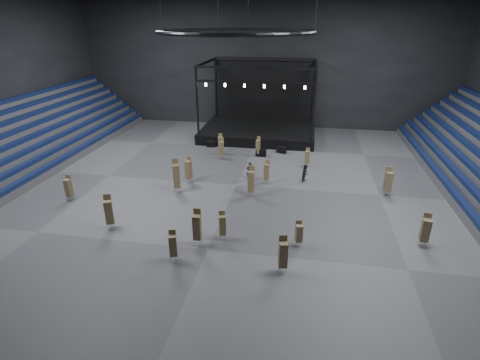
% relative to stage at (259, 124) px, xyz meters
% --- Properties ---
extents(floor, '(50.00, 50.00, 0.00)m').
position_rel_stage_xyz_m(floor, '(-0.00, -16.24, -1.45)').
color(floor, '#464749').
rests_on(floor, ground).
extents(wall_back, '(50.00, 0.20, 18.00)m').
position_rel_stage_xyz_m(wall_back, '(-0.00, 4.76, 7.55)').
color(wall_back, black).
rests_on(wall_back, ground).
extents(wall_front, '(50.00, 0.20, 18.00)m').
position_rel_stage_xyz_m(wall_front, '(-0.00, -37.24, 7.55)').
color(wall_front, black).
rests_on(wall_front, ground).
extents(bleachers_left, '(7.20, 40.00, 6.40)m').
position_rel_stage_xyz_m(bleachers_left, '(-22.94, -16.24, 0.28)').
color(bleachers_left, '#454547').
rests_on(bleachers_left, floor).
extents(stage, '(14.00, 10.00, 9.20)m').
position_rel_stage_xyz_m(stage, '(0.00, 0.00, 0.00)').
color(stage, black).
rests_on(stage, floor).
extents(truss_ring, '(12.30, 12.30, 5.15)m').
position_rel_stage_xyz_m(truss_ring, '(-0.00, -16.24, 11.55)').
color(truss_ring, black).
rests_on(truss_ring, ceiling).
extents(flight_case_left, '(1.08, 0.61, 0.70)m').
position_rel_stage_xyz_m(flight_case_left, '(-4.96, -5.96, -1.10)').
color(flight_case_left, black).
rests_on(flight_case_left, floor).
extents(flight_case_mid, '(1.14, 0.62, 0.74)m').
position_rel_stage_xyz_m(flight_case_mid, '(1.24, -8.17, -1.08)').
color(flight_case_mid, black).
rests_on(flight_case_mid, floor).
extents(flight_case_right, '(1.18, 0.86, 0.71)m').
position_rel_stage_xyz_m(flight_case_right, '(3.39, -6.67, -1.10)').
color(flight_case_right, black).
rests_on(flight_case_right, floor).
extents(chair_stack_0, '(0.47, 0.47, 1.95)m').
position_rel_stage_xyz_m(chair_stack_0, '(6.23, -10.43, -0.41)').
color(chair_stack_0, silver).
rests_on(chair_stack_0, floor).
extents(chair_stack_1, '(0.54, 0.54, 2.32)m').
position_rel_stage_xyz_m(chair_stack_1, '(-2.80, -9.75, -0.25)').
color(chair_stack_1, silver).
rests_on(chair_stack_1, floor).
extents(chair_stack_2, '(0.48, 0.48, 2.33)m').
position_rel_stage_xyz_m(chair_stack_2, '(-3.31, -8.22, -0.25)').
color(chair_stack_2, silver).
rests_on(chair_stack_2, floor).
extents(chair_stack_3, '(0.57, 0.57, 2.40)m').
position_rel_stage_xyz_m(chair_stack_3, '(14.00, -23.84, -0.18)').
color(chair_stack_3, silver).
rests_on(chair_stack_3, floor).
extents(chair_stack_4, '(0.57, 0.57, 2.11)m').
position_rel_stage_xyz_m(chair_stack_4, '(-1.78, -28.22, -0.33)').
color(chair_stack_4, silver).
rests_on(chair_stack_4, floor).
extents(chair_stack_5, '(0.63, 0.63, 2.52)m').
position_rel_stage_xyz_m(chair_stack_5, '(-4.42, -16.42, -0.15)').
color(chair_stack_5, silver).
rests_on(chair_stack_5, floor).
extents(chair_stack_6, '(0.51, 0.51, 2.27)m').
position_rel_stage_xyz_m(chair_stack_6, '(-13.05, -21.71, -0.27)').
color(chair_stack_6, silver).
rests_on(chair_stack_6, floor).
extents(chair_stack_7, '(0.51, 0.51, 2.20)m').
position_rel_stage_xyz_m(chair_stack_7, '(0.91, -8.23, -0.32)').
color(chair_stack_7, silver).
rests_on(chair_stack_7, floor).
extents(chair_stack_8, '(0.65, 0.65, 2.55)m').
position_rel_stage_xyz_m(chair_stack_8, '(13.03, -16.11, -0.11)').
color(chair_stack_8, silver).
rests_on(chair_stack_8, floor).
extents(chair_stack_9, '(0.50, 0.50, 2.24)m').
position_rel_stage_xyz_m(chair_stack_9, '(2.62, -15.38, -0.30)').
color(chair_stack_9, silver).
rests_on(chair_stack_9, floor).
extents(chair_stack_10, '(0.54, 0.54, 2.61)m').
position_rel_stage_xyz_m(chair_stack_10, '(-0.81, -26.20, -0.10)').
color(chair_stack_10, silver).
rests_on(chair_stack_10, floor).
extents(chair_stack_11, '(0.72, 0.72, 3.07)m').
position_rel_stage_xyz_m(chair_stack_11, '(-4.83, -18.59, 0.10)').
color(chair_stack_11, silver).
rests_on(chair_stack_11, floor).
extents(chair_stack_12, '(0.71, 0.71, 2.64)m').
position_rel_stage_xyz_m(chair_stack_12, '(-7.56, -25.29, -0.08)').
color(chair_stack_12, silver).
rests_on(chair_stack_12, floor).
extents(chair_stack_13, '(0.54, 0.54, 1.86)m').
position_rel_stage_xyz_m(chair_stack_13, '(5.84, -25.25, -0.45)').
color(chair_stack_13, silver).
rests_on(chair_stack_13, floor).
extents(chair_stack_14, '(0.56, 0.56, 2.10)m').
position_rel_stage_xyz_m(chair_stack_14, '(0.68, -25.25, -0.35)').
color(chair_stack_14, silver).
rests_on(chair_stack_14, floor).
extents(chair_stack_15, '(0.60, 0.60, 2.44)m').
position_rel_stage_xyz_m(chair_stack_15, '(4.99, -28.22, -0.18)').
color(chair_stack_15, silver).
rests_on(chair_stack_15, floor).
extents(chair_stack_16, '(0.51, 0.51, 2.74)m').
position_rel_stage_xyz_m(chair_stack_16, '(1.64, -18.29, -0.05)').
color(chair_stack_16, silver).
rests_on(chair_stack_16, floor).
extents(man_center, '(0.74, 0.59, 1.78)m').
position_rel_stage_xyz_m(man_center, '(1.00, -14.91, -0.56)').
color(man_center, black).
rests_on(man_center, floor).
extents(crew_member, '(0.86, 0.97, 1.64)m').
position_rel_stage_xyz_m(crew_member, '(6.13, -14.32, -0.63)').
color(crew_member, black).
rests_on(crew_member, floor).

